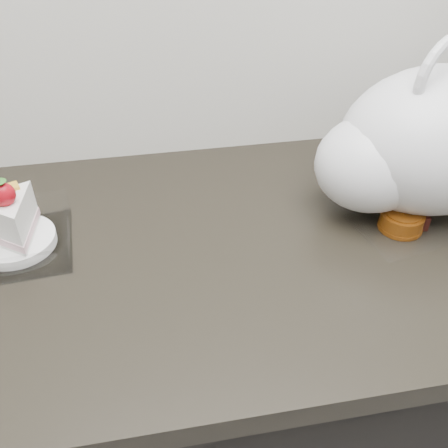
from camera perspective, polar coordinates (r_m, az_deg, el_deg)
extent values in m
cube|color=black|center=(1.19, 1.82, -19.38)|extent=(2.00, 0.60, 0.86)
cube|color=black|center=(0.85, 2.41, -2.64)|extent=(2.04, 0.64, 0.04)
cube|color=white|center=(0.88, -22.46, -2.37)|extent=(0.18, 0.18, 0.00)
cylinder|color=white|center=(0.87, -22.62, -1.83)|extent=(0.12, 0.12, 0.02)
ellipsoid|color=red|center=(0.81, -23.92, 3.11)|extent=(0.04, 0.03, 0.04)
cone|color=#2D7223|center=(0.80, -24.25, 4.17)|extent=(0.02, 0.02, 0.01)
cube|color=gold|center=(0.85, -24.26, 3.52)|extent=(0.06, 0.04, 0.01)
cube|color=white|center=(0.90, 19.41, -0.44)|extent=(0.17, 0.16, 0.00)
cylinder|color=brown|center=(0.89, 19.61, 0.36)|extent=(0.09, 0.09, 0.03)
cylinder|color=brown|center=(0.90, 19.46, -0.23)|extent=(0.10, 0.10, 0.01)
cylinder|color=brown|center=(0.89, 19.84, 1.22)|extent=(0.08, 0.08, 0.00)
cube|color=black|center=(0.91, 21.67, 0.20)|extent=(0.02, 0.02, 0.03)
ellipsoid|color=silver|center=(0.92, 22.99, 8.71)|extent=(0.39, 0.34, 0.25)
ellipsoid|color=silver|center=(0.88, 16.61, 6.64)|extent=(0.24, 0.22, 0.16)
torus|color=silver|center=(0.86, 23.83, 15.07)|extent=(0.13, 0.07, 0.14)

